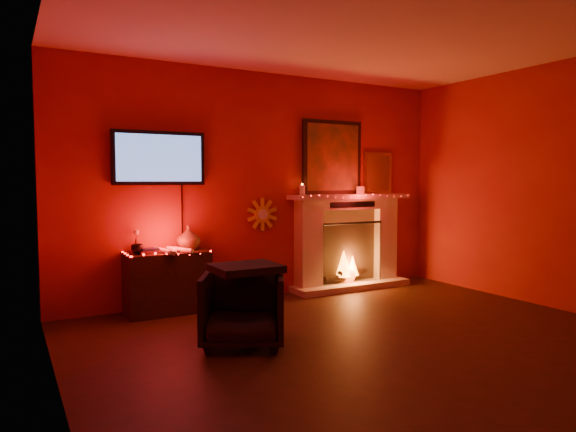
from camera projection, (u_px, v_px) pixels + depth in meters
name	position (u px, v px, depth m)	size (l,w,h in m)	color
room	(407.00, 188.00, 4.04)	(5.00, 5.00, 5.00)	black
fireplace	(347.00, 233.00, 6.72)	(1.72, 0.40, 2.18)	beige
tv	(159.00, 158.00, 5.53)	(1.00, 0.07, 1.24)	black
sunburst_clock	(262.00, 214.00, 6.20)	(0.40, 0.03, 0.40)	gold
console_table	(168.00, 278.00, 5.46)	(0.86, 0.55, 0.92)	black
armchair	(244.00, 308.00, 4.39)	(0.69, 0.71, 0.64)	black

